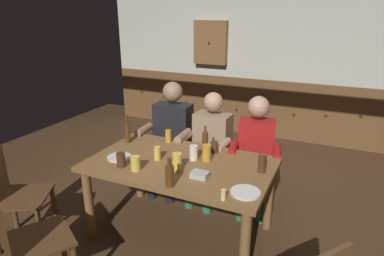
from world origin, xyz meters
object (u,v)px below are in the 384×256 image
(person_2, at_px, (255,149))
(pint_glass_2, at_px, (157,153))
(chair_empty_far_end, at_px, (12,195))
(pint_glass_7, at_px, (136,163))
(table_candle, at_px, (223,195))
(plate_1, at_px, (245,192))
(person_1, at_px, (210,143))
(condiment_caddy, at_px, (200,175))
(bottle_2, at_px, (127,133))
(pint_glass_4, at_px, (121,160))
(person_0, at_px, (171,132))
(pint_glass_8, at_px, (194,153))
(pint_glass_6, at_px, (207,153))
(pint_glass_3, at_px, (168,136))
(pint_glass_5, at_px, (214,147))
(wall_dart_cabinet, at_px, (211,43))
(bottle_1, at_px, (170,175))
(bottle_0, at_px, (205,141))
(chair_empty_near_left, at_px, (25,241))
(plate_0, at_px, (119,157))
(dining_table, at_px, (180,172))
(pint_glass_0, at_px, (262,163))
(pint_glass_1, at_px, (177,162))

(person_2, bearing_deg, pint_glass_2, 35.57)
(chair_empty_far_end, distance_m, pint_glass_7, 1.16)
(table_candle, height_order, plate_1, table_candle)
(person_1, xyz_separation_m, condiment_caddy, (0.27, -0.91, 0.10))
(bottle_2, height_order, pint_glass_4, bottle_2)
(person_0, xyz_separation_m, pint_glass_8, (0.57, -0.62, 0.10))
(pint_glass_6, bearing_deg, pint_glass_3, 154.27)
(pint_glass_5, bearing_deg, table_candle, -64.49)
(pint_glass_2, xyz_separation_m, pint_glass_7, (-0.06, -0.26, 0.00))
(chair_empty_far_end, distance_m, plate_1, 2.05)
(condiment_caddy, xyz_separation_m, wall_dart_cabinet, (-1.13, 3.04, 0.75))
(pint_glass_2, relative_size, wall_dart_cabinet, 0.18)
(plate_1, height_order, pint_glass_4, pint_glass_4)
(pint_glass_7, bearing_deg, pint_glass_3, 94.80)
(pint_glass_3, height_order, wall_dart_cabinet, wall_dart_cabinet)
(pint_glass_6, bearing_deg, pint_glass_2, -158.03)
(bottle_1, xyz_separation_m, pint_glass_7, (-0.39, 0.12, -0.03))
(person_2, height_order, bottle_0, person_2)
(plate_1, relative_size, bottle_2, 0.88)
(chair_empty_near_left, bearing_deg, plate_0, 113.97)
(person_2, xyz_separation_m, condiment_caddy, (-0.23, -0.91, 0.09))
(plate_1, bearing_deg, dining_table, 157.72)
(pint_glass_0, height_order, pint_glass_6, pint_glass_0)
(person_2, distance_m, wall_dart_cabinet, 2.66)
(bottle_1, bearing_deg, plate_1, 13.65)
(person_1, xyz_separation_m, wall_dart_cabinet, (-0.86, 2.14, 0.85))
(person_0, relative_size, plate_0, 5.86)
(pint_glass_0, distance_m, pint_glass_6, 0.50)
(person_0, bearing_deg, pint_glass_5, 147.24)
(pint_glass_0, relative_size, pint_glass_5, 1.41)
(chair_empty_near_left, xyz_separation_m, pint_glass_7, (0.39, 0.83, 0.32))
(bottle_0, bearing_deg, plate_0, -144.34)
(bottle_2, relative_size, pint_glass_7, 2.04)
(bottle_0, relative_size, pint_glass_3, 1.99)
(table_candle, relative_size, wall_dart_cabinet, 0.11)
(person_1, bearing_deg, chair_empty_near_left, 72.23)
(pint_glass_0, relative_size, pint_glass_8, 1.17)
(plate_1, bearing_deg, bottle_2, 160.70)
(dining_table, distance_m, pint_glass_8, 0.21)
(chair_empty_far_end, xyz_separation_m, plate_1, (1.98, 0.45, 0.27))
(chair_empty_near_left, xyz_separation_m, pint_glass_6, (0.86, 1.25, 0.34))
(pint_glass_8, bearing_deg, wall_dart_cabinet, 108.93)
(person_2, xyz_separation_m, pint_glass_3, (-0.83, -0.33, 0.13))
(bottle_0, distance_m, pint_glass_2, 0.48)
(condiment_caddy, xyz_separation_m, pint_glass_5, (-0.08, 0.52, 0.03))
(person_0, distance_m, person_2, 0.98)
(person_2, height_order, pint_glass_8, person_2)
(plate_1, bearing_deg, pint_glass_2, 164.71)
(person_0, distance_m, pint_glass_3, 0.38)
(person_2, bearing_deg, pint_glass_1, 51.94)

